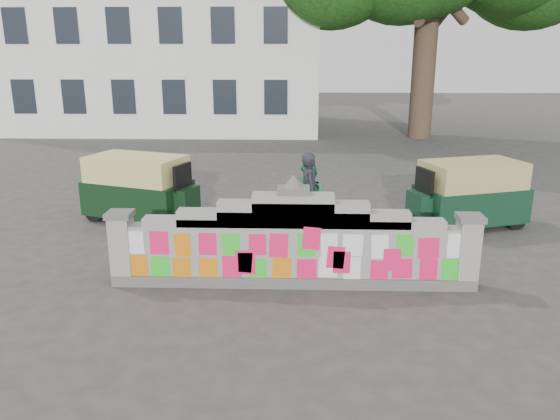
% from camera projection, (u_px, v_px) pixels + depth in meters
% --- Properties ---
extents(ground, '(100.00, 100.00, 0.00)m').
position_uv_depth(ground, '(293.00, 285.00, 9.73)').
color(ground, '#383533').
rests_on(ground, ground).
extents(parapet_wall, '(6.48, 0.44, 2.01)m').
position_uv_depth(parapet_wall, '(293.00, 245.00, 9.52)').
color(parapet_wall, '#4C4C49').
rests_on(parapet_wall, ground).
extents(building, '(16.00, 10.00, 8.90)m').
position_uv_depth(building, '(171.00, 53.00, 29.96)').
color(building, silver).
rests_on(building, ground).
extents(cyclist_bike, '(1.94, 0.78, 1.00)m').
position_uv_depth(cyclist_bike, '(310.00, 218.00, 11.94)').
color(cyclist_bike, black).
rests_on(cyclist_bike, ground).
extents(cyclist_rider, '(0.44, 0.64, 1.70)m').
position_uv_depth(cyclist_rider, '(310.00, 203.00, 11.84)').
color(cyclist_rider, black).
rests_on(cyclist_rider, ground).
extents(pedestrian, '(1.02, 1.02, 1.66)m').
position_uv_depth(pedestrian, '(309.00, 201.00, 12.03)').
color(pedestrian, '#217A47').
rests_on(pedestrian, ground).
extents(rickshaw_left, '(2.95, 2.07, 1.59)m').
position_uv_depth(rickshaw_left, '(140.00, 187.00, 13.34)').
color(rickshaw_left, black).
rests_on(rickshaw_left, ground).
extents(rickshaw_right, '(2.90, 1.98, 1.56)m').
position_uv_depth(rickshaw_right, '(468.00, 193.00, 12.82)').
color(rickshaw_right, black).
rests_on(rickshaw_right, ground).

